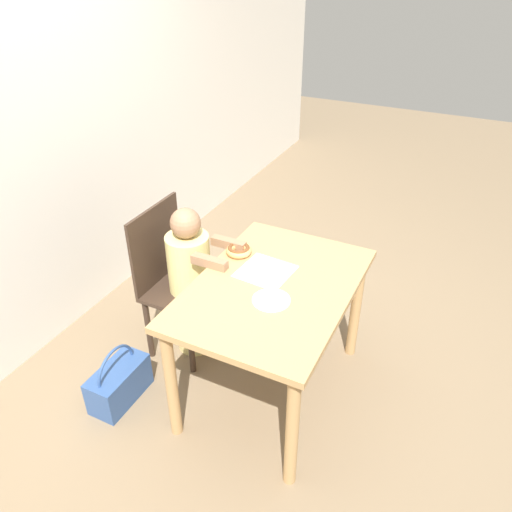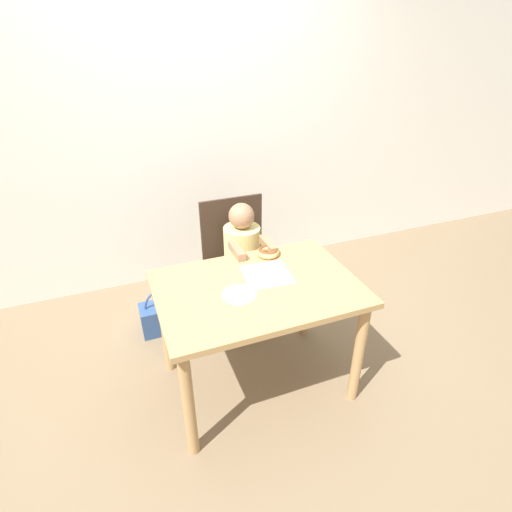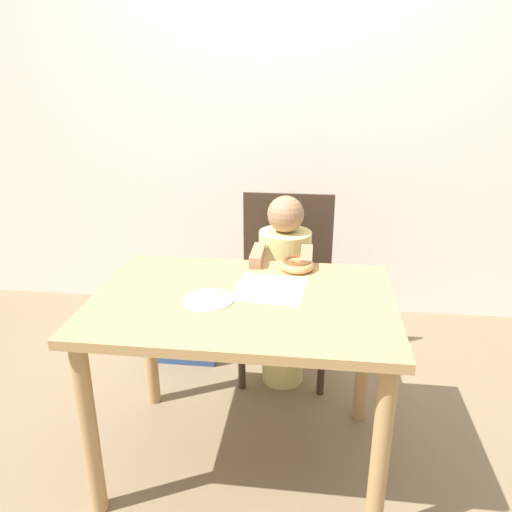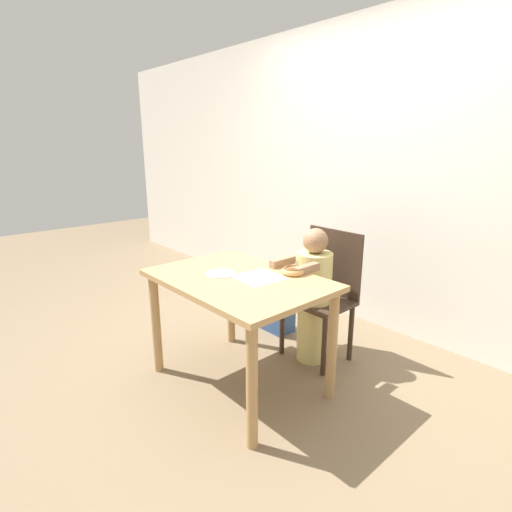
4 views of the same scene
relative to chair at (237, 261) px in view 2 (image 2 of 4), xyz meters
name	(u,v)px [view 2 (image 2 of 4)]	position (x,y,z in m)	size (l,w,h in m)	color
ground_plane	(257,381)	(-0.11, -0.69, -0.49)	(12.00, 12.00, 0.00)	#7A664C
wall_back	(189,131)	(-0.11, 0.77, 0.76)	(8.00, 0.05, 2.50)	silver
dining_table	(258,302)	(-0.11, -0.69, 0.13)	(1.10, 0.76, 0.73)	tan
chair	(237,261)	(0.00, 0.00, 0.00)	(0.46, 0.37, 0.93)	#38281E
child_figure	(243,268)	(0.00, -0.12, 0.00)	(0.26, 0.43, 0.97)	#E0D17F
donut	(268,252)	(0.07, -0.40, 0.27)	(0.14, 0.14, 0.05)	tan
napkin	(267,274)	(-0.02, -0.61, 0.24)	(0.28, 0.28, 0.00)	white
handbag	(166,315)	(-0.55, 0.03, -0.37)	(0.36, 0.18, 0.36)	#2D4C84
plate	(239,294)	(-0.23, -0.74, 0.25)	(0.18, 0.18, 0.01)	white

